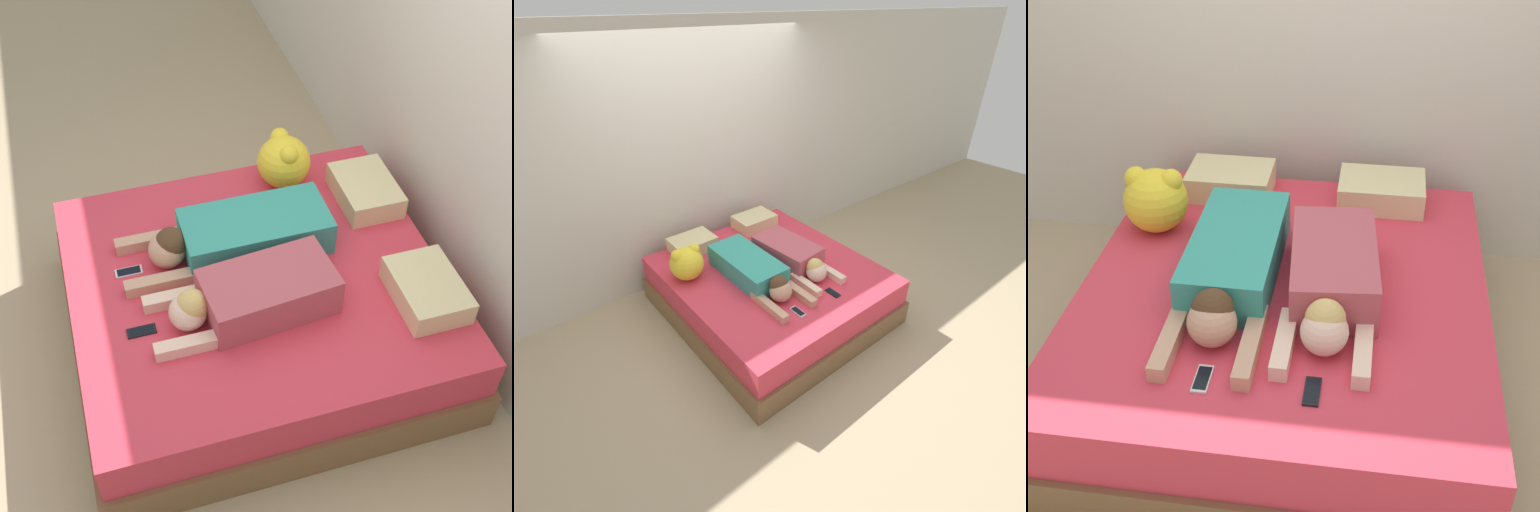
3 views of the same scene
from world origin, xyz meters
TOP-DOWN VIEW (x-y plane):
  - ground_plane at (0.00, 0.00)m, footprint 12.00×12.00m
  - wall_back at (0.00, 1.15)m, footprint 12.00×0.06m
  - bed at (0.00, 0.00)m, footprint 1.84×2.01m
  - pillow_head_left at (-0.40, 0.78)m, footprint 0.44×0.32m
  - pillow_head_right at (0.40, 0.78)m, footprint 0.44×0.32m
  - person_left at (-0.22, -0.04)m, footprint 0.39×1.14m
  - person_right at (0.22, -0.09)m, footprint 0.42×0.96m
  - cell_phone_left at (-0.22, -0.64)m, footprint 0.06×0.14m
  - cell_phone_right at (0.20, -0.65)m, footprint 0.06×0.14m
  - plush_toy at (-0.68, 0.37)m, footprint 0.31×0.31m

SIDE VIEW (x-z plane):
  - ground_plane at x=0.00m, z-range 0.00..0.00m
  - bed at x=0.00m, z-range 0.00..0.50m
  - cell_phone_left at x=-0.22m, z-range 0.50..0.51m
  - cell_phone_right at x=0.20m, z-range 0.50..0.51m
  - pillow_head_left at x=-0.40m, z-range 0.50..0.64m
  - pillow_head_right at x=0.40m, z-range 0.50..0.64m
  - person_left at x=-0.22m, z-range 0.49..0.72m
  - person_right at x=0.22m, z-range 0.50..0.72m
  - plush_toy at x=-0.68m, z-range 0.50..0.83m
  - wall_back at x=0.00m, z-range 0.00..2.60m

